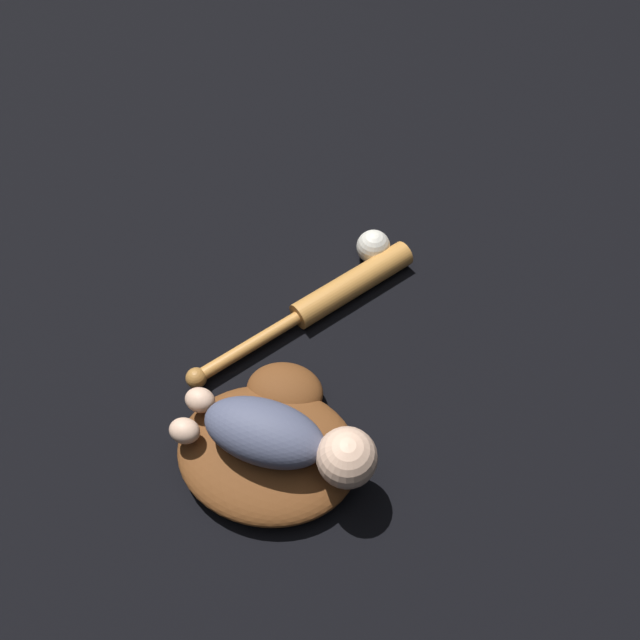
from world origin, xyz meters
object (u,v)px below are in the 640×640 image
(baby_figure, at_px, (283,438))
(baseball, at_px, (373,247))
(baseball_bat, at_px, (331,297))
(baseball_glove, at_px, (271,441))

(baby_figure, relative_size, baseball, 4.79)
(baseball, bearing_deg, baby_figure, -106.51)
(baseball_bat, distance_m, baseball, 0.17)
(baby_figure, bearing_deg, baseball_bat, 80.24)
(baseball_bat, bearing_deg, baseball, 57.95)
(baby_figure, bearing_deg, baseball_glove, 134.60)
(baby_figure, distance_m, baseball_bat, 0.40)
(baseball_bat, bearing_deg, baby_figure, -99.76)
(baby_figure, xyz_separation_m, baseball_bat, (0.07, 0.39, -0.10))
(baseball_bat, relative_size, baseball, 5.91)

